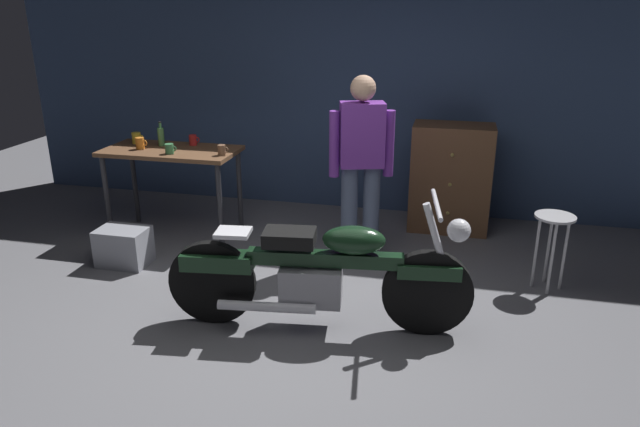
{
  "coord_description": "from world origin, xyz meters",
  "views": [
    {
      "loc": [
        1.06,
        -3.58,
        2.25
      ],
      "look_at": [
        0.06,
        0.7,
        0.65
      ],
      "focal_mm": 32.81,
      "sensor_mm": 36.0,
      "label": 1
    }
  ],
  "objects_px": {
    "mug_yellow_tall": "(137,138)",
    "mug_green_speckled": "(170,149)",
    "person_standing": "(361,161)",
    "bottle": "(161,136)",
    "mug_red_diner": "(193,140)",
    "motorcycle": "(320,271)",
    "storage_bin": "(124,246)",
    "mug_brown_stoneware": "(222,150)",
    "shop_stool": "(553,232)",
    "mug_orange_travel": "(140,143)",
    "wooden_dresser": "(450,178)"
  },
  "relations": [
    {
      "from": "mug_green_speckled",
      "to": "person_standing",
      "type": "bearing_deg",
      "value": 1.57
    },
    {
      "from": "mug_orange_travel",
      "to": "storage_bin",
      "type": "bearing_deg",
      "value": -79.07
    },
    {
      "from": "motorcycle",
      "to": "person_standing",
      "type": "distance_m",
      "value": 1.38
    },
    {
      "from": "mug_brown_stoneware",
      "to": "wooden_dresser",
      "type": "bearing_deg",
      "value": 23.95
    },
    {
      "from": "mug_red_diner",
      "to": "bottle",
      "type": "distance_m",
      "value": 0.31
    },
    {
      "from": "shop_stool",
      "to": "mug_orange_travel",
      "type": "xyz_separation_m",
      "value": [
        -3.79,
        0.31,
        0.46
      ]
    },
    {
      "from": "shop_stool",
      "to": "motorcycle",
      "type": "bearing_deg",
      "value": -148.26
    },
    {
      "from": "shop_stool",
      "to": "mug_brown_stoneware",
      "type": "height_order",
      "value": "mug_brown_stoneware"
    },
    {
      "from": "mug_green_speckled",
      "to": "mug_brown_stoneware",
      "type": "xyz_separation_m",
      "value": [
        0.5,
        0.06,
        0.0
      ]
    },
    {
      "from": "mug_green_speckled",
      "to": "bottle",
      "type": "xyz_separation_m",
      "value": [
        -0.23,
        0.27,
        0.05
      ]
    },
    {
      "from": "storage_bin",
      "to": "mug_brown_stoneware",
      "type": "xyz_separation_m",
      "value": [
        0.73,
        0.64,
        0.78
      ]
    },
    {
      "from": "person_standing",
      "to": "mug_red_diner",
      "type": "xyz_separation_m",
      "value": [
        -1.75,
        0.32,
        0.03
      ]
    },
    {
      "from": "bottle",
      "to": "mug_orange_travel",
      "type": "bearing_deg",
      "value": -128.64
    },
    {
      "from": "person_standing",
      "to": "bottle",
      "type": "xyz_separation_m",
      "value": [
        -2.04,
        0.22,
        0.07
      ]
    },
    {
      "from": "motorcycle",
      "to": "storage_bin",
      "type": "distance_m",
      "value": 2.1
    },
    {
      "from": "person_standing",
      "to": "mug_red_diner",
      "type": "bearing_deg",
      "value": -26.69
    },
    {
      "from": "shop_stool",
      "to": "wooden_dresser",
      "type": "height_order",
      "value": "wooden_dresser"
    },
    {
      "from": "mug_orange_travel",
      "to": "mug_brown_stoneware",
      "type": "height_order",
      "value": "mug_orange_travel"
    },
    {
      "from": "mug_yellow_tall",
      "to": "mug_green_speckled",
      "type": "relative_size",
      "value": 1.12
    },
    {
      "from": "motorcycle",
      "to": "mug_yellow_tall",
      "type": "xyz_separation_m",
      "value": [
        -2.26,
        1.55,
        0.51
      ]
    },
    {
      "from": "person_standing",
      "to": "motorcycle",
      "type": "bearing_deg",
      "value": 70.66
    },
    {
      "from": "storage_bin",
      "to": "mug_red_diner",
      "type": "distance_m",
      "value": 1.27
    },
    {
      "from": "shop_stool",
      "to": "mug_orange_travel",
      "type": "relative_size",
      "value": 5.42
    },
    {
      "from": "motorcycle",
      "to": "mug_orange_travel",
      "type": "xyz_separation_m",
      "value": [
        -2.11,
        1.35,
        0.51
      ]
    },
    {
      "from": "person_standing",
      "to": "wooden_dresser",
      "type": "distance_m",
      "value": 1.27
    },
    {
      "from": "mug_red_diner",
      "to": "mug_brown_stoneware",
      "type": "distance_m",
      "value": 0.53
    },
    {
      "from": "mug_orange_travel",
      "to": "bottle",
      "type": "bearing_deg",
      "value": 51.36
    },
    {
      "from": "person_standing",
      "to": "bottle",
      "type": "relative_size",
      "value": 6.93
    },
    {
      "from": "bottle",
      "to": "shop_stool",
      "type": "bearing_deg",
      "value": -7.4
    },
    {
      "from": "storage_bin",
      "to": "mug_yellow_tall",
      "type": "height_order",
      "value": "mug_yellow_tall"
    },
    {
      "from": "mug_yellow_tall",
      "to": "mug_green_speckled",
      "type": "distance_m",
      "value": 0.6
    },
    {
      "from": "shop_stool",
      "to": "mug_brown_stoneware",
      "type": "relative_size",
      "value": 6.09
    },
    {
      "from": "mug_yellow_tall",
      "to": "mug_green_speckled",
      "type": "bearing_deg",
      "value": -30.82
    },
    {
      "from": "shop_stool",
      "to": "mug_yellow_tall",
      "type": "xyz_separation_m",
      "value": [
        -3.95,
        0.51,
        0.46
      ]
    },
    {
      "from": "mug_green_speckled",
      "to": "bottle",
      "type": "bearing_deg",
      "value": 129.47
    },
    {
      "from": "mug_brown_stoneware",
      "to": "bottle",
      "type": "bearing_deg",
      "value": 163.56
    },
    {
      "from": "person_standing",
      "to": "mug_orange_travel",
      "type": "height_order",
      "value": "person_standing"
    },
    {
      "from": "motorcycle",
      "to": "mug_yellow_tall",
      "type": "bearing_deg",
      "value": 138.25
    },
    {
      "from": "shop_stool",
      "to": "bottle",
      "type": "distance_m",
      "value": 3.72
    },
    {
      "from": "shop_stool",
      "to": "mug_orange_travel",
      "type": "height_order",
      "value": "mug_orange_travel"
    },
    {
      "from": "wooden_dresser",
      "to": "mug_yellow_tall",
      "type": "xyz_separation_m",
      "value": [
        -3.1,
        -0.68,
        0.41
      ]
    },
    {
      "from": "person_standing",
      "to": "mug_yellow_tall",
      "type": "height_order",
      "value": "person_standing"
    },
    {
      "from": "shop_stool",
      "to": "mug_green_speckled",
      "type": "height_order",
      "value": "mug_green_speckled"
    },
    {
      "from": "motorcycle",
      "to": "shop_stool",
      "type": "distance_m",
      "value": 1.98
    },
    {
      "from": "storage_bin",
      "to": "mug_orange_travel",
      "type": "xyz_separation_m",
      "value": [
        -0.13,
        0.69,
        0.79
      ]
    },
    {
      "from": "mug_yellow_tall",
      "to": "mug_red_diner",
      "type": "height_order",
      "value": "mug_yellow_tall"
    },
    {
      "from": "person_standing",
      "to": "shop_stool",
      "type": "distance_m",
      "value": 1.69
    },
    {
      "from": "motorcycle",
      "to": "person_standing",
      "type": "relative_size",
      "value": 1.31
    },
    {
      "from": "motorcycle",
      "to": "mug_orange_travel",
      "type": "relative_size",
      "value": 18.48
    },
    {
      "from": "wooden_dresser",
      "to": "mug_orange_travel",
      "type": "distance_m",
      "value": 3.11
    }
  ]
}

